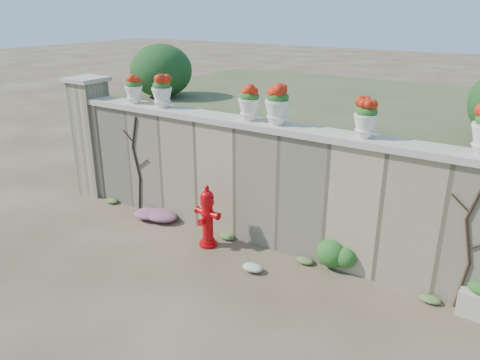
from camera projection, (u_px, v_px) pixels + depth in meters
The scene contains 17 objects.
ground at pixel (197, 289), 6.76m from camera, with size 80.00×80.00×0.00m, color #473823.
stone_wall at pixel (261, 186), 7.82m from camera, with size 8.00×0.40×2.00m, color #9C8D68.
wall_cap at pixel (262, 125), 7.45m from camera, with size 8.10×0.52×0.10m, color #BCB49F.
gate_pillar at pixel (93, 136), 9.86m from camera, with size 0.72×0.72×2.48m.
raised_fill at pixel (335, 142), 10.33m from camera, with size 9.00×6.00×2.00m, color #384C23.
back_shrub_left at pixel (161, 71), 9.86m from camera, with size 1.30×1.30×1.10m, color #143814.
vine_left at pixel (137, 163), 9.02m from camera, with size 0.60×0.04×1.91m.
vine_right at pixel (469, 242), 6.00m from camera, with size 0.60×0.04×1.91m.
fire_hydrant at pixel (207, 216), 7.79m from camera, with size 0.47×0.33×1.09m.
green_shrub at pixel (338, 255), 7.10m from camera, with size 0.61×0.55×0.58m, color #1E5119.
magenta_clump at pixel (153, 214), 8.86m from camera, with size 0.93×0.62×0.25m, color #C12695.
white_flowers at pixel (252, 267), 7.17m from camera, with size 0.44×0.35×0.16m, color white.
urn_pot_0 at pixel (134, 90), 8.79m from camera, with size 0.33×0.33×0.52m.
urn_pot_1 at pixel (162, 92), 8.42m from camera, with size 0.37×0.37×0.58m.
urn_pot_2 at pixel (249, 103), 7.46m from camera, with size 0.36×0.36×0.56m.
urn_pot_3 at pixel (278, 105), 7.19m from camera, with size 0.39×0.39×0.62m.
urn_pot_4 at pixel (366, 119), 6.49m from camera, with size 0.34×0.34×0.54m.
Camera 1 is at (3.69, -4.49, 3.84)m, focal length 35.00 mm.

